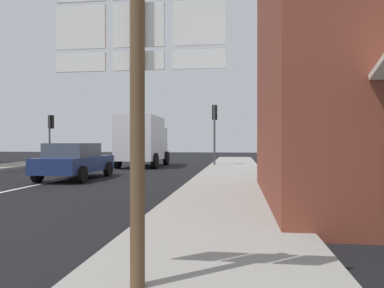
{
  "coord_description": "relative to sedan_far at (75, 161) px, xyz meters",
  "views": [
    {
      "loc": [
        7.03,
        -3.89,
        1.5
      ],
      "look_at": [
        4.98,
        12.06,
        1.43
      ],
      "focal_mm": 33.76,
      "sensor_mm": 36.0,
      "label": 1
    }
  ],
  "objects": [
    {
      "name": "ground_plane",
      "position": [
        -0.43,
        -0.05,
        -0.76
      ],
      "size": [
        80.0,
        80.0,
        0.0
      ],
      "primitive_type": "plane",
      "color": "black"
    },
    {
      "name": "lane_centre_stripe",
      "position": [
        -0.43,
        -4.05,
        -0.75
      ],
      "size": [
        0.16,
        12.0,
        0.01
      ],
      "primitive_type": "cube",
      "color": "silver",
      "rests_on": "ground"
    },
    {
      "name": "sidewalk_right",
      "position": [
        6.31,
        -2.05,
        -0.69
      ],
      "size": [
        2.89,
        44.0,
        0.14
      ],
      "primitive_type": "cube",
      "color": "gray",
      "rests_on": "ground"
    },
    {
      "name": "route_sign_post",
      "position": [
        5.66,
        -10.63,
        1.24
      ],
      "size": [
        1.66,
        0.14,
        3.2
      ],
      "color": "brown",
      "rests_on": "ground"
    },
    {
      "name": "traffic_light_far_right",
      "position": [
        5.16,
        8.09,
        2.04
      ],
      "size": [
        0.3,
        0.49,
        3.79
      ],
      "color": "#47474C",
      "rests_on": "ground"
    },
    {
      "name": "delivery_truck",
      "position": [
        0.77,
        7.61,
        0.89
      ],
      "size": [
        2.51,
        5.01,
        3.05
      ],
      "color": "silver",
      "rests_on": "ground"
    },
    {
      "name": "traffic_light_far_left",
      "position": [
        -6.02,
        9.05,
        1.72
      ],
      "size": [
        0.3,
        0.49,
        3.35
      ],
      "color": "#47474C",
      "rests_on": "ground"
    },
    {
      "name": "sedan_far",
      "position": [
        0.0,
        0.0,
        0.0
      ],
      "size": [
        1.98,
        4.2,
        1.47
      ],
      "color": "navy",
      "rests_on": "ground"
    }
  ]
}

